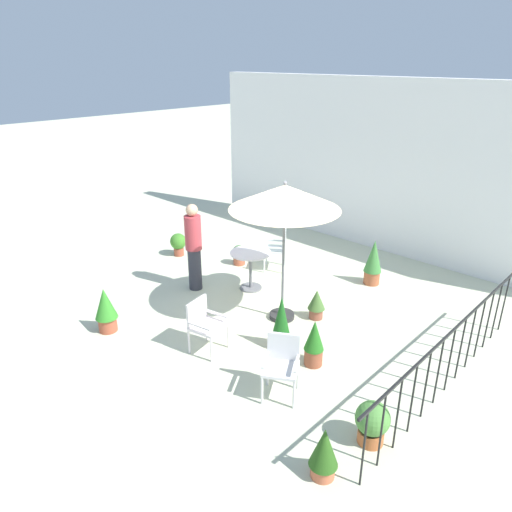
{
  "coord_description": "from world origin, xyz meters",
  "views": [
    {
      "loc": [
        5.3,
        -5.7,
        4.28
      ],
      "look_at": [
        0.0,
        -0.09,
        1.03
      ],
      "focal_mm": 33.35,
      "sensor_mm": 36.0,
      "label": 1
    }
  ],
  "objects_px": {
    "potted_plant_1": "(372,422)",
    "patio_chair_0": "(282,361)",
    "potted_plant_8": "(106,308)",
    "cafe_table_0": "(251,263)",
    "potted_plant_6": "(324,452)",
    "standing_person": "(194,246)",
    "potted_plant_0": "(317,303)",
    "potted_plant_5": "(281,322)",
    "patio_chair_1": "(278,247)",
    "patio_umbrella_0": "(285,199)",
    "potted_plant_4": "(373,262)",
    "potted_plant_7": "(178,243)",
    "potted_plant_2": "(239,255)",
    "patio_chair_2": "(204,322)",
    "potted_plant_3": "(314,342)"
  },
  "relations": [
    {
      "from": "patio_chair_2",
      "to": "potted_plant_4",
      "type": "height_order",
      "value": "potted_plant_4"
    },
    {
      "from": "patio_chair_1",
      "to": "potted_plant_6",
      "type": "relative_size",
      "value": 1.34
    },
    {
      "from": "potted_plant_6",
      "to": "potted_plant_8",
      "type": "relative_size",
      "value": 0.83
    },
    {
      "from": "potted_plant_5",
      "to": "patio_umbrella_0",
      "type": "bearing_deg",
      "value": 129.32
    },
    {
      "from": "potted_plant_6",
      "to": "standing_person",
      "type": "relative_size",
      "value": 0.37
    },
    {
      "from": "potted_plant_2",
      "to": "patio_chair_2",
      "type": "bearing_deg",
      "value": -54.02
    },
    {
      "from": "potted_plant_6",
      "to": "standing_person",
      "type": "distance_m",
      "value": 5.03
    },
    {
      "from": "patio_umbrella_0",
      "to": "potted_plant_7",
      "type": "xyz_separation_m",
      "value": [
        -3.61,
        0.54,
        -1.87
      ]
    },
    {
      "from": "cafe_table_0",
      "to": "potted_plant_2",
      "type": "height_order",
      "value": "cafe_table_0"
    },
    {
      "from": "cafe_table_0",
      "to": "potted_plant_6",
      "type": "height_order",
      "value": "cafe_table_0"
    },
    {
      "from": "patio_umbrella_0",
      "to": "cafe_table_0",
      "type": "distance_m",
      "value": 2.08
    },
    {
      "from": "patio_chair_2",
      "to": "potted_plant_2",
      "type": "bearing_deg",
      "value": 125.98
    },
    {
      "from": "cafe_table_0",
      "to": "potted_plant_0",
      "type": "height_order",
      "value": "cafe_table_0"
    },
    {
      "from": "patio_chair_2",
      "to": "standing_person",
      "type": "bearing_deg",
      "value": 143.91
    },
    {
      "from": "potted_plant_1",
      "to": "potted_plant_3",
      "type": "relative_size",
      "value": 0.75
    },
    {
      "from": "standing_person",
      "to": "potted_plant_6",
      "type": "bearing_deg",
      "value": -23.86
    },
    {
      "from": "cafe_table_0",
      "to": "potted_plant_1",
      "type": "xyz_separation_m",
      "value": [
        3.9,
        -1.97,
        -0.24
      ]
    },
    {
      "from": "potted_plant_0",
      "to": "potted_plant_5",
      "type": "height_order",
      "value": "potted_plant_5"
    },
    {
      "from": "patio_umbrella_0",
      "to": "standing_person",
      "type": "distance_m",
      "value": 2.4
    },
    {
      "from": "potted_plant_4",
      "to": "potted_plant_6",
      "type": "height_order",
      "value": "potted_plant_4"
    },
    {
      "from": "potted_plant_0",
      "to": "potted_plant_1",
      "type": "xyz_separation_m",
      "value": [
        2.25,
        -1.92,
        0.0
      ]
    },
    {
      "from": "cafe_table_0",
      "to": "potted_plant_5",
      "type": "bearing_deg",
      "value": -33.2
    },
    {
      "from": "patio_chair_0",
      "to": "potted_plant_8",
      "type": "height_order",
      "value": "patio_chair_0"
    },
    {
      "from": "patio_chair_0",
      "to": "standing_person",
      "type": "distance_m",
      "value": 3.58
    },
    {
      "from": "patio_chair_2",
      "to": "potted_plant_8",
      "type": "relative_size",
      "value": 1.07
    },
    {
      "from": "patio_umbrella_0",
      "to": "potted_plant_2",
      "type": "relative_size",
      "value": 5.5
    },
    {
      "from": "patio_chair_2",
      "to": "potted_plant_8",
      "type": "height_order",
      "value": "patio_chair_2"
    },
    {
      "from": "potted_plant_2",
      "to": "potted_plant_7",
      "type": "distance_m",
      "value": 1.52
    },
    {
      "from": "patio_chair_0",
      "to": "potted_plant_4",
      "type": "height_order",
      "value": "potted_plant_4"
    },
    {
      "from": "patio_chair_1",
      "to": "potted_plant_7",
      "type": "height_order",
      "value": "patio_chair_1"
    },
    {
      "from": "potted_plant_3",
      "to": "potted_plant_6",
      "type": "bearing_deg",
      "value": -50.09
    },
    {
      "from": "patio_chair_2",
      "to": "potted_plant_2",
      "type": "distance_m",
      "value": 3.36
    },
    {
      "from": "patio_chair_0",
      "to": "potted_plant_6",
      "type": "distance_m",
      "value": 1.47
    },
    {
      "from": "potted_plant_4",
      "to": "potted_plant_7",
      "type": "distance_m",
      "value": 4.41
    },
    {
      "from": "potted_plant_5",
      "to": "patio_chair_0",
      "type": "bearing_deg",
      "value": -49.24
    },
    {
      "from": "patio_chair_0",
      "to": "potted_plant_0",
      "type": "bearing_deg",
      "value": 113.91
    },
    {
      "from": "cafe_table_0",
      "to": "potted_plant_5",
      "type": "height_order",
      "value": "potted_plant_5"
    },
    {
      "from": "standing_person",
      "to": "patio_chair_1",
      "type": "bearing_deg",
      "value": 72.29
    },
    {
      "from": "potted_plant_5",
      "to": "potted_plant_6",
      "type": "distance_m",
      "value": 2.54
    },
    {
      "from": "patio_umbrella_0",
      "to": "potted_plant_7",
      "type": "height_order",
      "value": "patio_umbrella_0"
    },
    {
      "from": "potted_plant_2",
      "to": "potted_plant_8",
      "type": "relative_size",
      "value": 0.57
    },
    {
      "from": "potted_plant_7",
      "to": "potted_plant_2",
      "type": "bearing_deg",
      "value": 23.13
    },
    {
      "from": "potted_plant_1",
      "to": "patio_chair_1",
      "type": "bearing_deg",
      "value": 143.38
    },
    {
      "from": "patio_chair_0",
      "to": "potted_plant_8",
      "type": "relative_size",
      "value": 1.11
    },
    {
      "from": "potted_plant_1",
      "to": "patio_chair_0",
      "type": "bearing_deg",
      "value": -178.26
    },
    {
      "from": "potted_plant_4",
      "to": "patio_chair_1",
      "type": "bearing_deg",
      "value": -157.52
    },
    {
      "from": "potted_plant_1",
      "to": "potted_plant_4",
      "type": "relative_size",
      "value": 0.6
    },
    {
      "from": "patio_chair_0",
      "to": "potted_plant_2",
      "type": "bearing_deg",
      "value": 142.66
    },
    {
      "from": "potted_plant_1",
      "to": "potted_plant_4",
      "type": "distance_m",
      "value": 4.44
    },
    {
      "from": "cafe_table_0",
      "to": "patio_umbrella_0",
      "type": "bearing_deg",
      "value": -20.53
    }
  ]
}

